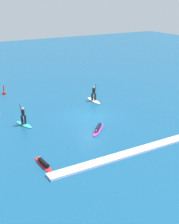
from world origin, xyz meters
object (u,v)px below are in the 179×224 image
object	(u,v)px
surfer_on_teal_board	(24,121)
marker_buoy	(4,93)
surfer_on_purple_board	(98,129)
surfer_on_white_board	(94,97)
surfer_on_red_board	(43,163)

from	to	relation	value
surfer_on_teal_board	marker_buoy	world-z (taller)	surfer_on_teal_board
surfer_on_purple_board	surfer_on_teal_board	bearing A→B (deg)	-84.77
surfer_on_teal_board	surfer_on_white_board	size ratio (longest dim) A/B	0.88
surfer_on_teal_board	marker_buoy	xyz separation A→B (m)	(1.34, 11.10, -0.26)
surfer_on_purple_board	marker_buoy	bearing A→B (deg)	-119.20
surfer_on_red_board	surfer_on_purple_board	world-z (taller)	surfer_on_purple_board
surfer_on_purple_board	marker_buoy	world-z (taller)	marker_buoy
surfer_on_red_board	surfer_on_white_board	bearing A→B (deg)	-47.56
surfer_on_red_board	surfer_on_teal_board	bearing A→B (deg)	-12.10
surfer_on_teal_board	surfer_on_white_board	bearing A→B (deg)	91.35
surfer_on_purple_board	surfer_on_teal_board	size ratio (longest dim) A/B	1.10
surfer_on_red_board	surfer_on_teal_board	world-z (taller)	surfer_on_teal_board
marker_buoy	surfer_on_red_board	bearing A→B (deg)	-98.13
surfer_on_white_board	marker_buoy	distance (m)	11.77
surfer_on_purple_board	surfer_on_teal_board	distance (m)	7.35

